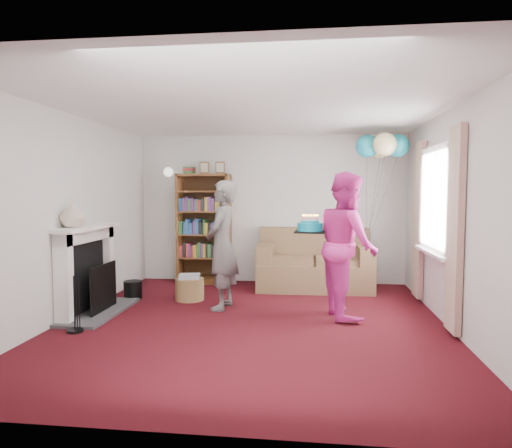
# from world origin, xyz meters

# --- Properties ---
(ground) EXTENTS (5.00, 5.00, 0.00)m
(ground) POSITION_xyz_m (0.00, 0.00, 0.00)
(ground) COLOR #35070D
(ground) RESTS_ON ground
(wall_back) EXTENTS (4.50, 0.02, 2.50)m
(wall_back) POSITION_xyz_m (0.00, 2.51, 1.25)
(wall_back) COLOR silver
(wall_back) RESTS_ON ground
(wall_left) EXTENTS (0.02, 5.00, 2.50)m
(wall_left) POSITION_xyz_m (-2.26, 0.00, 1.25)
(wall_left) COLOR silver
(wall_left) RESTS_ON ground
(wall_right) EXTENTS (0.02, 5.00, 2.50)m
(wall_right) POSITION_xyz_m (2.26, 0.00, 1.25)
(wall_right) COLOR silver
(wall_right) RESTS_ON ground
(ceiling) EXTENTS (4.50, 5.00, 0.01)m
(ceiling) POSITION_xyz_m (0.00, 0.00, 2.50)
(ceiling) COLOR white
(ceiling) RESTS_ON wall_back
(fireplace) EXTENTS (0.55, 1.80, 1.12)m
(fireplace) POSITION_xyz_m (-2.09, 0.19, 0.51)
(fireplace) COLOR #3F3F42
(fireplace) RESTS_ON ground
(window_bay) EXTENTS (0.14, 2.02, 2.20)m
(window_bay) POSITION_xyz_m (2.21, 0.60, 1.20)
(window_bay) COLOR white
(window_bay) RESTS_ON ground
(wall_sconce) EXTENTS (0.16, 0.23, 0.16)m
(wall_sconce) POSITION_xyz_m (-1.75, 2.36, 1.88)
(wall_sconce) COLOR gold
(wall_sconce) RESTS_ON ground
(bookcase) EXTENTS (0.87, 0.42, 2.05)m
(bookcase) POSITION_xyz_m (-1.11, 2.30, 0.91)
(bookcase) COLOR #472B14
(bookcase) RESTS_ON ground
(sofa) EXTENTS (1.79, 0.95, 0.95)m
(sofa) POSITION_xyz_m (0.74, 2.07, 0.35)
(sofa) COLOR brown
(sofa) RESTS_ON ground
(wicker_basket) EXTENTS (0.41, 0.41, 0.37)m
(wicker_basket) POSITION_xyz_m (-1.04, 1.03, 0.17)
(wicker_basket) COLOR olive
(wicker_basket) RESTS_ON ground
(person_striped) EXTENTS (0.46, 0.65, 1.69)m
(person_striped) POSITION_xyz_m (-0.48, 0.62, 0.85)
(person_striped) COLOR black
(person_striped) RESTS_ON ground
(person_magenta) EXTENTS (0.84, 0.99, 1.79)m
(person_magenta) POSITION_xyz_m (1.13, 0.45, 0.90)
(person_magenta) COLOR #D52A8D
(person_magenta) RESTS_ON ground
(birthday_cake) EXTENTS (0.38, 0.38, 0.22)m
(birthday_cake) POSITION_xyz_m (0.67, 0.48, 1.11)
(birthday_cake) COLOR black
(birthday_cake) RESTS_ON ground
(balloons) EXTENTS (0.78, 0.78, 1.71)m
(balloons) POSITION_xyz_m (1.72, 1.72, 2.22)
(balloons) COLOR #3F3F3F
(balloons) RESTS_ON ground
(mantel_vase) EXTENTS (0.39, 0.39, 0.31)m
(mantel_vase) POSITION_xyz_m (-2.12, -0.15, 1.28)
(mantel_vase) COLOR beige
(mantel_vase) RESTS_ON fireplace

